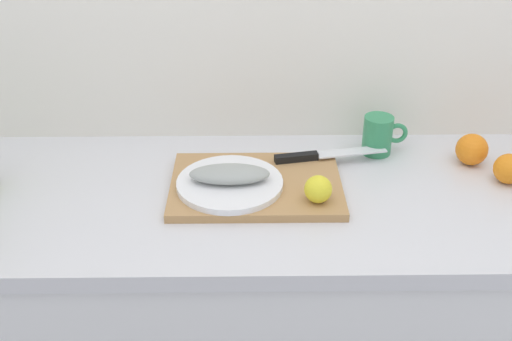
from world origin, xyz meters
TOP-DOWN VIEW (x-y plane):
  - back_wall at (0.00, 0.33)m, footprint 3.20×0.05m
  - kitchen_counter at (0.00, 0.00)m, footprint 2.00×0.60m
  - cutting_board at (-0.08, 0.02)m, footprint 0.40×0.29m
  - white_plate at (-0.14, 0.00)m, footprint 0.25×0.25m
  - fish_fillet at (-0.14, 0.00)m, footprint 0.19×0.08m
  - chef_knife at (0.08, 0.13)m, footprint 0.29×0.08m
  - lemon_0 at (0.06, -0.07)m, footprint 0.06×0.06m
  - coffee_mug_1 at (0.24, 0.20)m, footprint 0.12×0.08m
  - orange_0 at (0.47, 0.14)m, footprint 0.08×0.08m
  - orange_1 at (0.53, 0.04)m, footprint 0.07×0.07m

SIDE VIEW (x-z plane):
  - kitchen_counter at x=0.00m, z-range 0.00..0.90m
  - cutting_board at x=-0.08m, z-range 0.90..0.92m
  - white_plate at x=-0.14m, z-range 0.92..0.93m
  - chef_knife at x=0.08m, z-range 0.92..0.94m
  - orange_1 at x=0.53m, z-range 0.90..0.97m
  - orange_0 at x=0.47m, z-range 0.90..0.98m
  - lemon_0 at x=0.06m, z-range 0.92..0.98m
  - coffee_mug_1 at x=0.24m, z-range 0.90..1.00m
  - fish_fillet at x=-0.14m, z-range 0.94..0.97m
  - back_wall at x=0.00m, z-range 0.00..2.50m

